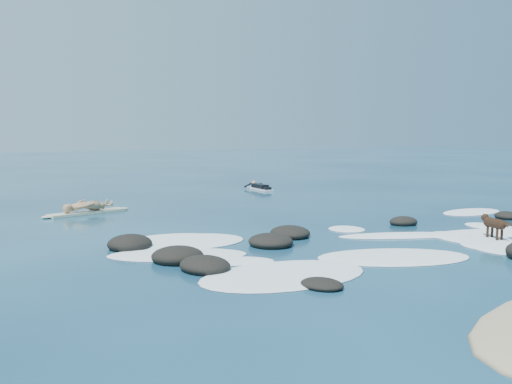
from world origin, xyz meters
TOP-DOWN VIEW (x-y plane):
  - ground at (0.00, 0.00)m, footprint 160.00×160.00m
  - reef_rocks at (-0.11, -1.30)m, footprint 14.50×6.73m
  - breaking_foam at (-1.57, -0.85)m, footprint 14.99×7.38m
  - standing_surfer_rig at (-6.47, 7.69)m, footprint 3.25×1.45m
  - paddling_surfer_rig at (2.81, 12.65)m, footprint 1.03×2.28m
  - dog at (2.27, -2.16)m, footprint 0.41×1.09m

SIDE VIEW (x-z plane):
  - ground at x=0.00m, z-range 0.00..0.00m
  - breaking_foam at x=-1.57m, z-range -0.05..0.07m
  - reef_rocks at x=-0.11m, z-range -0.19..0.41m
  - paddling_surfer_rig at x=2.81m, z-range -0.06..0.33m
  - dog at x=2.27m, z-range 0.11..0.81m
  - standing_surfer_rig at x=-6.47m, z-range -0.20..1.70m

